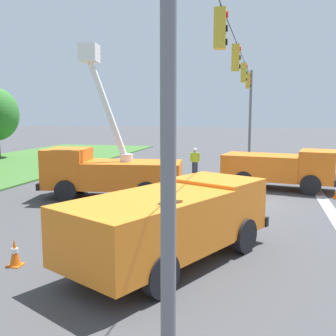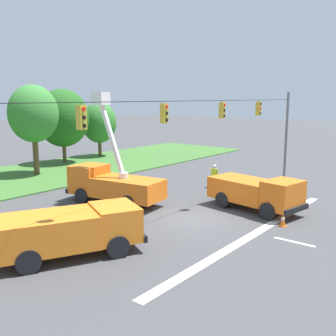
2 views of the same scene
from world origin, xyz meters
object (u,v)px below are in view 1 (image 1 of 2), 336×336
object	(u,v)px
utility_truck_bucket_lift	(107,169)
utility_truck_support_near	(173,219)
utility_truck_support_far	(281,167)
traffic_cone_foreground_left	(15,253)
road_worker	(195,160)
traffic_cone_mid_left	(222,175)

from	to	relation	value
utility_truck_bucket_lift	utility_truck_support_near	distance (m)	8.72
utility_truck_support_far	traffic_cone_foreground_left	size ratio (longest dim) A/B	8.38
utility_truck_bucket_lift	road_worker	xyz separation A→B (m)	(7.94, -2.80, -0.38)
utility_truck_bucket_lift	utility_truck_support_far	size ratio (longest dim) A/B	1.16
road_worker	traffic_cone_foreground_left	bearing A→B (deg)	173.44
traffic_cone_mid_left	traffic_cone_foreground_left	bearing A→B (deg)	164.95
utility_truck_bucket_lift	utility_truck_support_near	bearing A→B (deg)	-146.05
utility_truck_support_near	traffic_cone_foreground_left	world-z (taller)	utility_truck_support_near
utility_truck_support_far	traffic_cone_mid_left	world-z (taller)	utility_truck_support_far
utility_truck_support_near	traffic_cone_mid_left	size ratio (longest dim) A/B	8.86
utility_truck_support_far	road_worker	xyz separation A→B (m)	(3.68, 5.24, -0.16)
traffic_cone_mid_left	utility_truck_support_far	bearing A→B (deg)	-117.04
road_worker	traffic_cone_foreground_left	xyz separation A→B (m)	(-16.45, 1.89, -0.64)
utility_truck_bucket_lift	utility_truck_support_near	size ratio (longest dim) A/B	1.05
utility_truck_support_far	road_worker	distance (m)	6.41
utility_truck_bucket_lift	traffic_cone_foreground_left	size ratio (longest dim) A/B	9.74
utility_truck_bucket_lift	utility_truck_support_far	bearing A→B (deg)	-62.09
traffic_cone_mid_left	utility_truck_bucket_lift	bearing A→B (deg)	141.02
utility_truck_bucket_lift	utility_truck_support_far	distance (m)	9.10
utility_truck_support_near	road_worker	world-z (taller)	utility_truck_support_near
utility_truck_bucket_lift	traffic_cone_mid_left	size ratio (longest dim) A/B	9.27
road_worker	traffic_cone_mid_left	bearing A→B (deg)	-135.50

